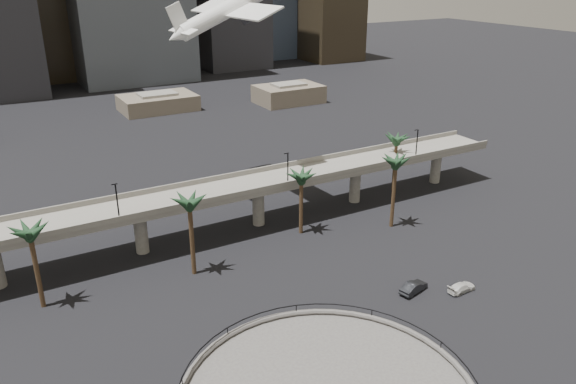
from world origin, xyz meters
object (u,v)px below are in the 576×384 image
overpass (201,199)px  car_b (414,287)px  car_a (341,348)px  airborne_jet (236,6)px  car_c (462,287)px

overpass → car_b: size_ratio=25.94×
overpass → car_a: size_ratio=29.09×
overpass → car_b: bearing=-57.8°
airborne_jet → car_a: size_ratio=6.61×
airborne_jet → car_b: airborne_jet is taller
overpass → airborne_jet: airborne_jet is taller
airborne_jet → car_a: bearing=-107.4°
airborne_jet → car_c: 65.15m
airborne_jet → car_c: size_ratio=6.28×
overpass → car_a: (2.90, -38.69, -6.58)m
airborne_jet → car_b: 61.55m
overpass → car_b: overpass is taller
car_a → car_b: car_b is taller
car_b → car_c: car_b is taller
car_b → car_c: (6.37, -3.38, -0.14)m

